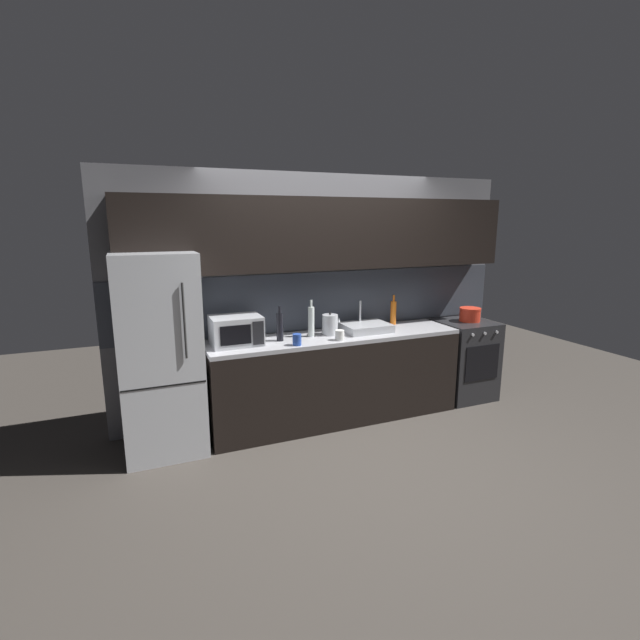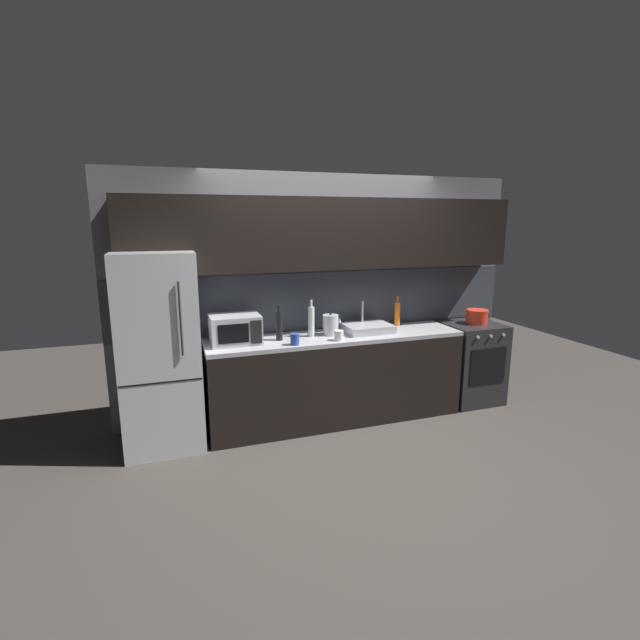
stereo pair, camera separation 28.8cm
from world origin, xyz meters
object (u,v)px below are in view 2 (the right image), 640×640
(wine_bottle_dark, at_px, (279,326))
(mug_blue, at_px, (295,339))
(oven_range, at_px, (470,362))
(refrigerator, at_px, (159,352))
(wine_bottle_orange, at_px, (397,313))
(microwave, at_px, (235,329))
(mug_white, at_px, (339,335))
(cooking_pot, at_px, (477,316))
(wine_bottle_clear, at_px, (311,321))
(kettle, at_px, (331,325))

(wine_bottle_dark, bearing_deg, mug_blue, -66.40)
(wine_bottle_dark, relative_size, mug_blue, 3.13)
(oven_range, bearing_deg, refrigerator, 179.98)
(refrigerator, height_order, wine_bottle_orange, refrigerator)
(microwave, distance_m, wine_bottle_dark, 0.42)
(refrigerator, bearing_deg, wine_bottle_orange, 4.51)
(wine_bottle_orange, xyz_separation_m, mug_white, (-0.84, -0.39, -0.09))
(mug_blue, height_order, cooking_pot, cooking_pot)
(refrigerator, height_order, oven_range, refrigerator)
(wine_bottle_dark, height_order, wine_bottle_orange, wine_bottle_dark)
(oven_range, bearing_deg, wine_bottle_orange, 167.01)
(wine_bottle_dark, height_order, cooking_pot, wine_bottle_dark)
(refrigerator, bearing_deg, wine_bottle_clear, 1.66)
(kettle, height_order, wine_bottle_orange, wine_bottle_orange)
(wine_bottle_clear, distance_m, cooking_pot, 1.94)
(wine_bottle_clear, height_order, mug_white, wine_bottle_clear)
(microwave, bearing_deg, cooking_pot, -0.39)
(kettle, distance_m, wine_bottle_orange, 0.85)
(kettle, bearing_deg, mug_white, -90.64)
(microwave, xyz_separation_m, cooking_pot, (2.69, -0.02, -0.06))
(refrigerator, xyz_separation_m, wine_bottle_dark, (1.10, -0.00, 0.15))
(kettle, distance_m, mug_white, 0.24)
(mug_white, relative_size, mug_blue, 0.91)
(wine_bottle_clear, xyz_separation_m, wine_bottle_dark, (-0.34, -0.04, -0.01))
(oven_range, relative_size, cooking_pot, 3.80)
(mug_blue, bearing_deg, mug_white, 2.37)
(microwave, xyz_separation_m, mug_white, (0.96, -0.22, -0.09))
(microwave, distance_m, mug_blue, 0.57)
(cooking_pot, bearing_deg, refrigerator, -180.00)
(microwave, xyz_separation_m, wine_bottle_clear, (0.76, 0.02, 0.02))
(microwave, distance_m, cooking_pot, 2.69)
(wine_bottle_clear, xyz_separation_m, wine_bottle_orange, (1.04, 0.15, -0.02))
(wine_bottle_clear, distance_m, mug_white, 0.33)
(mug_blue, bearing_deg, refrigerator, 169.67)
(wine_bottle_orange, height_order, cooking_pot, wine_bottle_orange)
(wine_bottle_orange, relative_size, mug_white, 3.36)
(wine_bottle_orange, bearing_deg, cooking_pot, -12.25)
(microwave, bearing_deg, mug_blue, -24.75)
(refrigerator, distance_m, oven_range, 3.35)
(refrigerator, bearing_deg, mug_white, -6.92)
(microwave, relative_size, wine_bottle_orange, 1.40)
(refrigerator, relative_size, wine_bottle_clear, 4.84)
(kettle, height_order, wine_bottle_clear, wine_bottle_clear)
(refrigerator, xyz_separation_m, wine_bottle_clear, (1.44, 0.04, 0.17))
(wine_bottle_clear, bearing_deg, wine_bottle_orange, 8.41)
(wine_bottle_clear, relative_size, mug_blue, 3.41)
(microwave, distance_m, wine_bottle_orange, 1.80)
(wine_bottle_orange, bearing_deg, wine_bottle_clear, -171.59)
(refrigerator, distance_m, mug_blue, 1.21)
(wine_bottle_dark, bearing_deg, mug_white, -20.07)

